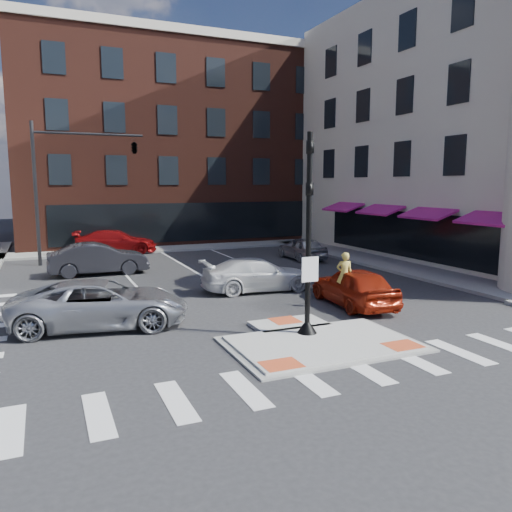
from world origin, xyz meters
name	(u,v)px	position (x,y,z in m)	size (l,w,h in m)	color
ground	(313,340)	(0.00, 0.00, 0.00)	(120.00, 120.00, 0.00)	#28282B
refuge_island	(318,341)	(0.00, -0.26, 0.05)	(5.40, 4.65, 0.13)	gray
sidewalk_e	(393,265)	(10.80, 10.00, 0.07)	(3.00, 24.00, 0.15)	gray
sidewalk_n	(198,247)	(3.00, 22.00, 0.07)	(26.00, 3.00, 0.15)	gray
building_n	(164,147)	(3.00, 31.99, 7.80)	(24.40, 18.40, 15.50)	#4A2017
building_far_left	(70,180)	(-4.00, 52.00, 5.00)	(10.00, 12.00, 10.00)	slate
building_far_right	(172,173)	(9.00, 54.00, 6.00)	(12.00, 12.00, 12.00)	brown
signal_pole	(308,260)	(0.00, 0.40, 2.36)	(0.60, 0.60, 5.98)	black
mast_arm_signal	(109,156)	(-3.47, 18.00, 6.21)	(6.10, 2.24, 8.00)	black
silver_suv	(101,304)	(-5.64, 3.93, 0.77)	(2.57, 5.57, 1.55)	#ACAEB3
red_sedan	(354,287)	(3.50, 3.10, 0.75)	(1.76, 4.39, 1.49)	#9B220E
white_pickup	(258,275)	(1.22, 7.00, 0.71)	(1.99, 4.90, 1.42)	silver
bg_car_dark	(98,259)	(-4.73, 13.79, 0.81)	(1.71, 4.91, 1.62)	#2A2A30
bg_car_silver	(302,248)	(7.23, 14.13, 0.69)	(1.63, 4.06, 1.38)	#B0B2B7
bg_car_red	(116,242)	(-2.84, 21.50, 0.77)	(2.15, 5.29, 1.53)	maroon
cyclist	(344,289)	(3.00, 3.00, 0.71)	(1.11, 1.74, 2.10)	#3F3F44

